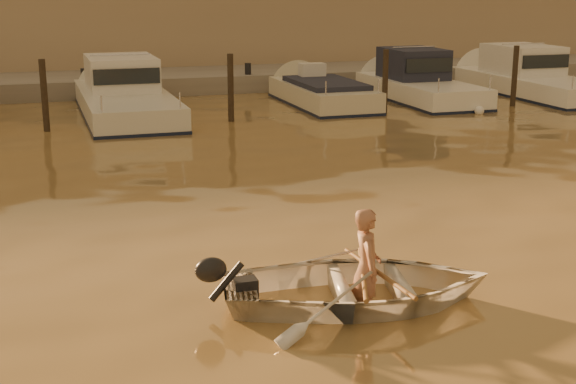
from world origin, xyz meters
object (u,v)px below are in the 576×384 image
object	(u,v)px
dinghy	(359,286)
moored_boat_4	(420,82)
waterfront_building	(163,19)
moored_boat_5	(533,78)
person	(367,268)
moored_boat_3	(323,98)
moored_boat_2	(125,95)

from	to	relation	value
dinghy	moored_boat_4	world-z (taller)	moored_boat_4
dinghy	waterfront_building	distance (m)	27.45
moored_boat_4	moored_boat_5	size ratio (longest dim) A/B	0.85
person	moored_boat_3	distance (m)	17.19
moored_boat_2	moored_boat_3	xyz separation A→B (m)	(6.58, 0.00, -0.40)
moored_boat_3	person	bearing A→B (deg)	-108.38
moored_boat_3	moored_boat_4	distance (m)	3.67
moored_boat_5	moored_boat_3	bearing A→B (deg)	180.00
moored_boat_4	moored_boat_5	world-z (taller)	same
moored_boat_2	moored_boat_4	size ratio (longest dim) A/B	1.23
dinghy	moored_boat_3	bearing A→B (deg)	-7.78
moored_boat_4	moored_boat_3	bearing A→B (deg)	180.00
dinghy	waterfront_building	bearing A→B (deg)	6.75
person	moored_boat_2	size ratio (longest dim) A/B	0.18
dinghy	moored_boat_3	size ratio (longest dim) A/B	0.56
moored_boat_3	waterfront_building	bearing A→B (deg)	107.77
dinghy	moored_boat_2	world-z (taller)	moored_boat_2
moored_boat_2	moored_boat_4	bearing A→B (deg)	0.00
moored_boat_2	moored_boat_5	distance (m)	14.80
waterfront_building	moored_boat_5	bearing A→B (deg)	-43.13
person	waterfront_building	world-z (taller)	waterfront_building
moored_boat_5	waterfront_building	size ratio (longest dim) A/B	0.18
person	moored_boat_2	distance (m)	16.35
moored_boat_3	waterfront_building	distance (m)	11.75
moored_boat_3	moored_boat_5	distance (m)	8.23
dinghy	moored_boat_5	xyz separation A→B (m)	(13.74, 16.29, 0.38)
person	moored_boat_4	size ratio (longest dim) A/B	0.22
dinghy	moored_boat_3	distance (m)	17.20
waterfront_building	moored_boat_3	bearing A→B (deg)	-72.23
person	dinghy	bearing A→B (deg)	90.00
person	moored_boat_4	distance (m)	18.66
person	moored_boat_2	world-z (taller)	moored_boat_2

